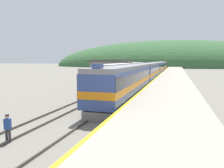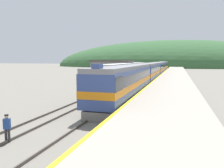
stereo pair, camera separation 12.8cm
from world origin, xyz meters
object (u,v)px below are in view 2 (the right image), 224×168
(carriage_fourth, at_px, (163,66))
(carriage_second, at_px, (149,72))
(express_train_lead_car, at_px, (126,81))
(track_worker, at_px, (7,127))
(siding_train, at_px, (127,73))
(carriage_third, at_px, (158,68))

(carriage_fourth, bearing_deg, carriage_second, -90.00)
(express_train_lead_car, bearing_deg, track_worker, -102.80)
(carriage_fourth, bearing_deg, express_train_lead_car, -90.00)
(siding_train, relative_size, track_worker, 18.89)
(carriage_third, height_order, carriage_fourth, same)
(express_train_lead_car, xyz_separation_m, siding_train, (-4.06, 18.28, -0.13))
(carriage_third, bearing_deg, track_worker, -93.40)
(carriage_fourth, bearing_deg, carriage_third, -90.00)
(express_train_lead_car, relative_size, carriage_third, 1.01)
(carriage_third, xyz_separation_m, track_worker, (-3.38, -56.91, -1.27))
(express_train_lead_car, xyz_separation_m, carriage_third, (0.00, 42.04, -0.01))
(carriage_third, bearing_deg, siding_train, -99.70)
(carriage_second, bearing_deg, express_train_lead_car, -90.00)
(carriage_second, distance_m, carriage_fourth, 41.69)
(carriage_fourth, height_order, siding_train, carriage_fourth)
(track_worker, bearing_deg, carriage_third, 86.60)
(express_train_lead_car, relative_size, carriage_second, 1.01)
(carriage_second, bearing_deg, track_worker, -95.35)
(express_train_lead_car, xyz_separation_m, carriage_fourth, (0.00, 62.88, -0.01))
(express_train_lead_car, height_order, carriage_second, express_train_lead_car)
(express_train_lead_car, height_order, carriage_fourth, express_train_lead_car)
(express_train_lead_car, bearing_deg, carriage_second, 90.00)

